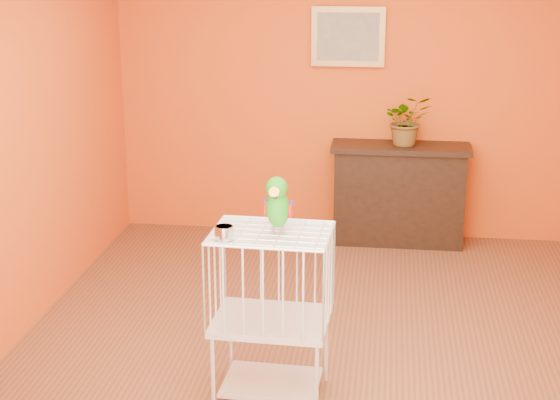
# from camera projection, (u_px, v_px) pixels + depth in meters

# --- Properties ---
(ground) EXTENTS (4.50, 4.50, 0.00)m
(ground) POSITION_uv_depth(u_px,v_px,m) (324.00, 343.00, 5.61)
(ground) COLOR brown
(ground) RESTS_ON ground
(room_shell) EXTENTS (4.50, 4.50, 4.50)m
(room_shell) POSITION_uv_depth(u_px,v_px,m) (328.00, 103.00, 5.15)
(room_shell) COLOR #D44A13
(room_shell) RESTS_ON ground
(console_cabinet) EXTENTS (1.17, 0.42, 0.87)m
(console_cabinet) POSITION_uv_depth(u_px,v_px,m) (399.00, 194.00, 7.36)
(console_cabinet) COLOR black
(console_cabinet) RESTS_ON ground
(potted_plant) EXTENTS (0.46, 0.50, 0.33)m
(potted_plant) POSITION_uv_depth(u_px,v_px,m) (407.00, 126.00, 7.19)
(potted_plant) COLOR #26722D
(potted_plant) RESTS_ON console_cabinet
(framed_picture) EXTENTS (0.62, 0.04, 0.50)m
(framed_picture) POSITION_uv_depth(u_px,v_px,m) (348.00, 37.00, 7.21)
(framed_picture) COLOR #AB7A3D
(framed_picture) RESTS_ON room_shell
(birdcage) EXTENTS (0.66, 0.52, 0.99)m
(birdcage) POSITION_uv_depth(u_px,v_px,m) (271.00, 313.00, 4.82)
(birdcage) COLOR beige
(birdcage) RESTS_ON ground
(feed_cup) EXTENTS (0.10, 0.10, 0.07)m
(feed_cup) POSITION_uv_depth(u_px,v_px,m) (224.00, 232.00, 4.55)
(feed_cup) COLOR silver
(feed_cup) RESTS_ON birdcage
(parrot) EXTENTS (0.16, 0.30, 0.34)m
(parrot) POSITION_uv_depth(u_px,v_px,m) (278.00, 204.00, 4.59)
(parrot) COLOR #59544C
(parrot) RESTS_ON birdcage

